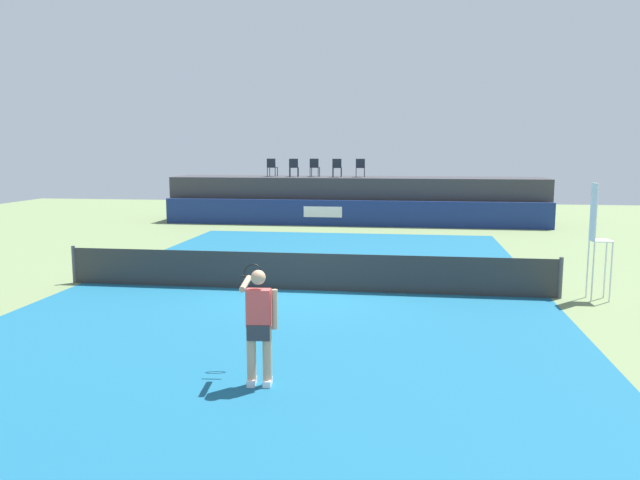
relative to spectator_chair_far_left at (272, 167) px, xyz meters
The scene contains 15 objects.
ground_plane 13.25m from the spectator_chair_far_left, 71.16° to the right, with size 48.00×48.00×0.00m, color #6B7F51.
court_inner 16.07m from the spectator_chair_far_left, 74.66° to the right, with size 12.00×22.00×0.00m, color #16597A.
sponsor_wall 5.01m from the spectator_chair_far_left, 23.07° to the right, with size 18.00×0.22×1.20m.
spectator_platform 4.48m from the spectator_chair_far_left, ahead, with size 18.00×2.80×2.20m, color #38383D.
spectator_chair_far_left is the anchor object (origin of this frame).
spectator_chair_left 1.14m from the spectator_chair_far_left, ahead, with size 0.48×0.48×0.89m.
spectator_chair_center 2.13m from the spectator_chair_far_left, ahead, with size 0.45×0.45×0.89m.
spectator_chair_right 3.28m from the spectator_chair_far_left, ahead, with size 0.46×0.46×0.89m.
spectator_chair_far_right 4.39m from the spectator_chair_far_left, ahead, with size 0.47×0.47×0.89m.
umpire_chair 18.95m from the spectator_chair_far_left, 53.90° to the right, with size 0.45×0.45×2.76m.
tennis_net 16.00m from the spectator_chair_far_left, 74.66° to the right, with size 12.40×0.02×0.95m, color #2D2D2D.
net_post_near 15.57m from the spectator_chair_far_left, 97.49° to the right, with size 0.10×0.10×1.00m, color #4C4C51.
net_post_far 18.61m from the spectator_chair_far_left, 55.78° to the right, with size 0.10×0.10×1.00m, color #4C4C51.
tennis_player 22.26m from the spectator_chair_far_left, 78.02° to the right, with size 0.76×1.13×1.77m.
tennis_ball 12.83m from the spectator_chair_far_left, 92.41° to the right, with size 0.07×0.07×0.07m, color #D8EA33.
Camera 1 is at (2.60, -15.26, 3.52)m, focal length 35.13 mm.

